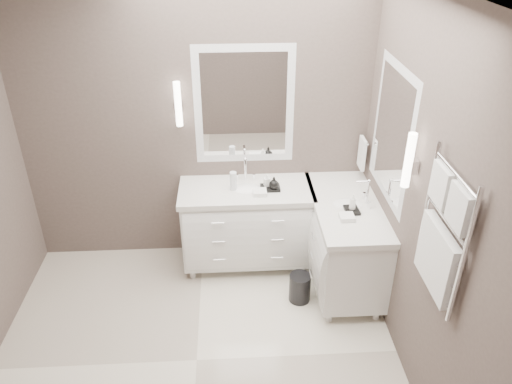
{
  "coord_description": "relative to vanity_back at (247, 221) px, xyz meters",
  "views": [
    {
      "loc": [
        0.31,
        -2.76,
        3.11
      ],
      "look_at": [
        0.51,
        0.7,
        1.11
      ],
      "focal_mm": 35.0,
      "sensor_mm": 36.0,
      "label": 1
    }
  ],
  "objects": [
    {
      "name": "floor",
      "position": [
        -0.45,
        -1.23,
        -0.49
      ],
      "size": [
        3.2,
        3.0,
        0.01
      ],
      "primitive_type": "cube",
      "color": "white",
      "rests_on": "ground"
    },
    {
      "name": "wall_back",
      "position": [
        -0.45,
        0.28,
        0.86
      ],
      "size": [
        3.2,
        0.01,
        2.7
      ],
      "primitive_type": "cube",
      "color": "#524642",
      "rests_on": "floor"
    },
    {
      "name": "wall_right",
      "position": [
        1.15,
        -1.23,
        0.86
      ],
      "size": [
        0.01,
        3.0,
        2.7
      ],
      "primitive_type": "cube",
      "color": "#524642",
      "rests_on": "floor"
    },
    {
      "name": "vanity_back",
      "position": [
        0.0,
        0.0,
        0.0
      ],
      "size": [
        1.24,
        0.59,
        0.97
      ],
      "color": "white",
      "rests_on": "floor"
    },
    {
      "name": "vanity_right",
      "position": [
        0.88,
        -0.33,
        0.0
      ],
      "size": [
        0.59,
        1.24,
        0.97
      ],
      "color": "white",
      "rests_on": "floor"
    },
    {
      "name": "mirror_back",
      "position": [
        -0.0,
        0.26,
        1.06
      ],
      "size": [
        0.9,
        0.02,
        1.1
      ],
      "color": "white",
      "rests_on": "wall_back"
    },
    {
      "name": "mirror_right",
      "position": [
        1.14,
        -0.43,
        1.06
      ],
      "size": [
        0.02,
        0.9,
        1.1
      ],
      "color": "white",
      "rests_on": "wall_right"
    },
    {
      "name": "sconce_back",
      "position": [
        -0.58,
        0.2,
        1.11
      ],
      "size": [
        0.06,
        0.06,
        0.4
      ],
      "color": "white",
      "rests_on": "wall_back"
    },
    {
      "name": "sconce_right",
      "position": [
        1.08,
        -1.01,
        1.11
      ],
      "size": [
        0.06,
        0.06,
        0.4
      ],
      "color": "white",
      "rests_on": "wall_right"
    },
    {
      "name": "towel_bar_corner",
      "position": [
        1.09,
        0.13,
        0.63
      ],
      "size": [
        0.03,
        0.22,
        0.3
      ],
      "color": "white",
      "rests_on": "wall_right"
    },
    {
      "name": "towel_ladder",
      "position": [
        1.1,
        -1.63,
        0.91
      ],
      "size": [
        0.06,
        0.58,
        0.9
      ],
      "color": "white",
      "rests_on": "wall_right"
    },
    {
      "name": "waste_bin",
      "position": [
        0.45,
        -0.58,
        -0.35
      ],
      "size": [
        0.24,
        0.24,
        0.27
      ],
      "primitive_type": "cylinder",
      "rotation": [
        0.0,
        0.0,
        -0.28
      ],
      "color": "black",
      "rests_on": "floor"
    },
    {
      "name": "amenity_tray_back",
      "position": [
        0.22,
        -0.03,
        0.38
      ],
      "size": [
        0.18,
        0.14,
        0.03
      ],
      "primitive_type": "cube",
      "rotation": [
        0.0,
        0.0,
        0.01
      ],
      "color": "black",
      "rests_on": "vanity_back"
    },
    {
      "name": "amenity_tray_right",
      "position": [
        0.88,
        -0.45,
        0.38
      ],
      "size": [
        0.13,
        0.16,
        0.02
      ],
      "primitive_type": "cube",
      "rotation": [
        0.0,
        0.0,
        0.07
      ],
      "color": "black",
      "rests_on": "vanity_right"
    },
    {
      "name": "water_bottle",
      "position": [
        -0.12,
        -0.02,
        0.45
      ],
      "size": [
        0.07,
        0.07,
        0.18
      ],
      "primitive_type": "cylinder",
      "rotation": [
        0.0,
        0.0,
        -0.2
      ],
      "color": "silver",
      "rests_on": "vanity_back"
    },
    {
      "name": "soap_bottle_a",
      "position": [
        0.19,
        -0.01,
        0.45
      ],
      "size": [
        0.06,
        0.06,
        0.12
      ],
      "primitive_type": "imported",
      "rotation": [
        0.0,
        0.0,
        0.17
      ],
      "color": "white",
      "rests_on": "amenity_tray_back"
    },
    {
      "name": "soap_bottle_b",
      "position": [
        0.25,
        -0.06,
        0.45
      ],
      "size": [
        0.09,
        0.09,
        0.11
      ],
      "primitive_type": "imported",
      "rotation": [
        0.0,
        0.0,
        0.01
      ],
      "color": "black",
      "rests_on": "amenity_tray_back"
    },
    {
      "name": "soap_bottle_c",
      "position": [
        0.88,
        -0.45,
        0.46
      ],
      "size": [
        0.07,
        0.07,
        0.14
      ],
      "primitive_type": "imported",
      "rotation": [
        0.0,
        0.0,
        0.27
      ],
      "color": "white",
      "rests_on": "amenity_tray_right"
    }
  ]
}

